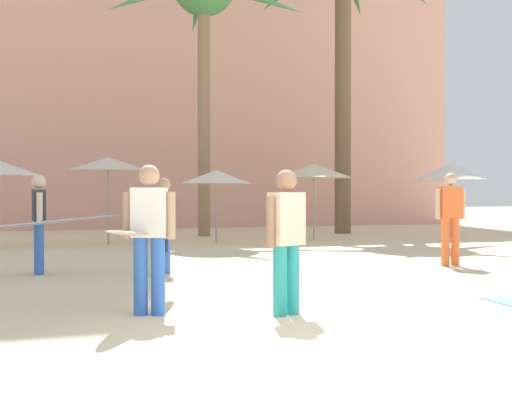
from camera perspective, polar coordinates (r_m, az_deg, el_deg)
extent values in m
plane|color=beige|center=(6.48, 7.45, -11.39)|extent=(120.00, 120.00, 0.00)
cube|color=#DB9989|center=(34.28, -7.17, 10.78)|extent=(24.03, 10.98, 14.58)
cylinder|color=#896B4C|center=(22.87, -4.39, 7.94)|extent=(0.41, 0.41, 8.40)
cone|color=#428447|center=(25.49, -4.99, 15.89)|extent=(0.84, 2.97, 1.27)
cylinder|color=brown|center=(24.79, 7.30, 9.19)|extent=(0.58, 0.58, 9.95)
cylinder|color=gray|center=(20.79, 4.89, 0.26)|extent=(0.06, 0.06, 2.33)
cone|color=beige|center=(20.80, 4.89, 2.88)|extent=(2.35, 2.35, 0.43)
cylinder|color=gray|center=(19.37, -12.29, 0.36)|extent=(0.06, 0.06, 2.43)
cone|color=beige|center=(19.39, -12.30, 3.39)|extent=(2.32, 2.32, 0.38)
cylinder|color=gray|center=(23.18, 16.00, 0.38)|extent=(0.06, 0.06, 2.40)
cone|color=white|center=(23.20, 16.01, 2.70)|extent=(2.45, 2.45, 0.53)
cylinder|color=gray|center=(19.77, -3.35, -0.10)|extent=(0.06, 0.06, 2.10)
cone|color=white|center=(19.77, -3.35, 2.38)|extent=(2.06, 2.06, 0.39)
cylinder|color=blue|center=(12.47, -17.77, -3.35)|extent=(0.16, 0.16, 0.94)
cylinder|color=blue|center=(12.27, -17.73, -3.42)|extent=(0.16, 0.16, 0.94)
cube|color=#333842|center=(12.34, -17.76, 0.02)|extent=(0.23, 0.41, 0.53)
sphere|color=beige|center=(12.34, -17.77, 1.90)|extent=(0.25, 0.25, 0.24)
cylinder|color=beige|center=(12.59, -17.82, -0.14)|extent=(0.10, 0.10, 0.50)
cylinder|color=beige|center=(12.09, -17.71, -0.17)|extent=(0.10, 0.10, 0.50)
ellipsoid|color=white|center=(12.05, -17.72, -1.45)|extent=(2.91, 0.66, 0.29)
ellipsoid|color=#16548D|center=(12.05, -17.72, -1.45)|extent=(2.92, 0.68, 0.27)
cylinder|color=blue|center=(7.87, -8.22, -5.93)|extent=(0.20, 0.20, 0.89)
cylinder|color=blue|center=(7.90, -9.66, -5.91)|extent=(0.20, 0.20, 0.89)
cube|color=white|center=(7.83, -8.95, -0.62)|extent=(0.45, 0.34, 0.57)
sphere|color=tan|center=(7.83, -8.96, 2.48)|extent=(0.31, 0.31, 0.24)
cylinder|color=tan|center=(7.80, -7.14, -0.88)|extent=(0.13, 0.13, 0.54)
cylinder|color=tan|center=(7.88, -10.75, -0.87)|extent=(0.13, 0.13, 0.54)
ellipsoid|color=beige|center=(8.14, -9.32, -2.50)|extent=(1.44, 2.59, 0.28)
ellipsoid|color=#B79439|center=(8.14, -9.32, -2.50)|extent=(1.47, 2.61, 0.26)
cube|color=black|center=(9.19, -7.52, -3.41)|extent=(0.06, 0.11, 0.19)
cylinder|color=blue|center=(12.18, -7.93, -3.74)|extent=(0.19, 0.19, 0.80)
cylinder|color=blue|center=(12.00, -7.58, -3.81)|extent=(0.19, 0.19, 0.80)
cube|color=orange|center=(12.05, -7.76, -0.42)|extent=(0.29, 0.43, 0.61)
sphere|color=tan|center=(12.05, -7.77, 1.70)|extent=(0.28, 0.28, 0.24)
cylinder|color=tan|center=(12.29, -8.19, -0.56)|extent=(0.12, 0.12, 0.58)
cylinder|color=tan|center=(11.82, -7.32, -0.61)|extent=(0.12, 0.12, 0.58)
cylinder|color=orange|center=(13.69, 16.38, -3.00)|extent=(0.19, 0.19, 0.93)
cylinder|color=orange|center=(13.61, 15.61, -3.02)|extent=(0.19, 0.19, 0.93)
cube|color=orange|center=(13.62, 16.01, 0.22)|extent=(0.44, 0.29, 0.61)
sphere|color=#D1A889|center=(13.62, 16.02, 2.10)|extent=(0.28, 0.28, 0.24)
cylinder|color=#D1A889|center=(13.73, 16.96, 0.08)|extent=(0.12, 0.12, 0.58)
cylinder|color=#D1A889|center=(13.52, 15.04, 0.08)|extent=(0.12, 0.12, 0.58)
cylinder|color=teal|center=(7.73, 2.02, -6.38)|extent=(0.21, 0.21, 0.80)
cylinder|color=teal|center=(7.87, 3.09, -6.26)|extent=(0.21, 0.21, 0.80)
cube|color=beige|center=(7.75, 2.56, -1.16)|extent=(0.45, 0.36, 0.60)
sphere|color=#936B51|center=(7.74, 2.57, 2.10)|extent=(0.31, 0.31, 0.24)
cylinder|color=#936B51|center=(7.58, 1.20, -1.47)|extent=(0.13, 0.13, 0.57)
cylinder|color=#936B51|center=(7.92, 3.86, -1.37)|extent=(0.13, 0.13, 0.57)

